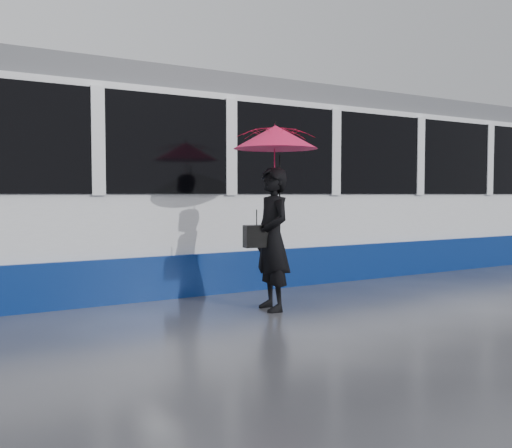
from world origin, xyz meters
TOP-DOWN VIEW (x-y plane):
  - ground at (0.00, 0.00)m, footprint 90.00×90.00m
  - rails at (0.00, 2.50)m, footprint 34.00×1.51m
  - tram at (-0.52, 2.50)m, footprint 26.00×2.56m
  - woman at (0.82, -0.15)m, footprint 0.52×0.72m
  - umbrella at (0.87, -0.15)m, footprint 1.21×1.21m
  - handbag at (0.60, -0.13)m, footprint 0.34×0.18m

SIDE VIEW (x-z plane):
  - ground at x=0.00m, z-range 0.00..0.00m
  - rails at x=0.00m, z-range 0.00..0.02m
  - woman at x=0.82m, z-range 0.00..1.84m
  - handbag at x=0.60m, z-range 0.73..1.20m
  - tram at x=-0.52m, z-range -0.04..3.31m
  - umbrella at x=0.87m, z-range 1.39..2.64m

